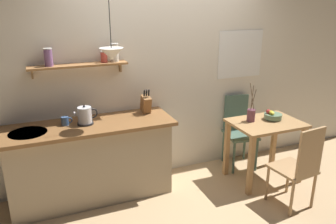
{
  "coord_description": "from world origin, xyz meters",
  "views": [
    {
      "loc": [
        -1.48,
        -3.14,
        2.19
      ],
      "look_at": [
        -0.1,
        0.25,
        0.95
      ],
      "focal_mm": 35.82,
      "sensor_mm": 36.0,
      "label": 1
    }
  ],
  "objects_px": {
    "fruit_bowl": "(272,116)",
    "knife_block": "(146,104)",
    "pendant_lamp": "(112,54)",
    "dining_chair_near": "(300,165)",
    "dining_chair_far": "(238,128)",
    "electric_kettle": "(85,116)",
    "coffee_mug_by_sink": "(65,121)",
    "dining_table": "(265,134)",
    "twig_vase": "(251,115)"
  },
  "relations": [
    {
      "from": "dining_chair_far",
      "to": "coffee_mug_by_sink",
      "type": "height_order",
      "value": "coffee_mug_by_sink"
    },
    {
      "from": "electric_kettle",
      "to": "knife_block",
      "type": "height_order",
      "value": "knife_block"
    },
    {
      "from": "dining_chair_near",
      "to": "dining_table",
      "type": "bearing_deg",
      "value": 85.1
    },
    {
      "from": "twig_vase",
      "to": "dining_chair_far",
      "type": "bearing_deg",
      "value": 75.81
    },
    {
      "from": "dining_chair_near",
      "to": "knife_block",
      "type": "bearing_deg",
      "value": 139.21
    },
    {
      "from": "twig_vase",
      "to": "coffee_mug_by_sink",
      "type": "height_order",
      "value": "twig_vase"
    },
    {
      "from": "twig_vase",
      "to": "pendant_lamp",
      "type": "relative_size",
      "value": 0.82
    },
    {
      "from": "dining_chair_far",
      "to": "knife_block",
      "type": "distance_m",
      "value": 1.41
    },
    {
      "from": "dining_chair_near",
      "to": "dining_chair_far",
      "type": "relative_size",
      "value": 1.01
    },
    {
      "from": "dining_table",
      "to": "coffee_mug_by_sink",
      "type": "height_order",
      "value": "coffee_mug_by_sink"
    },
    {
      "from": "dining_chair_far",
      "to": "coffee_mug_by_sink",
      "type": "xyz_separation_m",
      "value": [
        -2.24,
        -0.06,
        0.44
      ]
    },
    {
      "from": "twig_vase",
      "to": "dining_table",
      "type": "bearing_deg",
      "value": -29.83
    },
    {
      "from": "dining_chair_far",
      "to": "fruit_bowl",
      "type": "xyz_separation_m",
      "value": [
        0.19,
        -0.43,
        0.29
      ]
    },
    {
      "from": "electric_kettle",
      "to": "knife_block",
      "type": "relative_size",
      "value": 0.86
    },
    {
      "from": "coffee_mug_by_sink",
      "to": "dining_table",
      "type": "bearing_deg",
      "value": -10.17
    },
    {
      "from": "fruit_bowl",
      "to": "electric_kettle",
      "type": "xyz_separation_m",
      "value": [
        -2.22,
        0.32,
        0.19
      ]
    },
    {
      "from": "twig_vase",
      "to": "fruit_bowl",
      "type": "bearing_deg",
      "value": -9.53
    },
    {
      "from": "pendant_lamp",
      "to": "dining_chair_near",
      "type": "bearing_deg",
      "value": -26.54
    },
    {
      "from": "dining_chair_near",
      "to": "pendant_lamp",
      "type": "bearing_deg",
      "value": 153.46
    },
    {
      "from": "dining_chair_near",
      "to": "coffee_mug_by_sink",
      "type": "bearing_deg",
      "value": 154.27
    },
    {
      "from": "fruit_bowl",
      "to": "knife_block",
      "type": "relative_size",
      "value": 0.74
    },
    {
      "from": "knife_block",
      "to": "pendant_lamp",
      "type": "height_order",
      "value": "pendant_lamp"
    },
    {
      "from": "knife_block",
      "to": "twig_vase",
      "type": "bearing_deg",
      "value": -17.3
    },
    {
      "from": "dining_chair_far",
      "to": "knife_block",
      "type": "bearing_deg",
      "value": -179.77
    },
    {
      "from": "dining_chair_far",
      "to": "twig_vase",
      "type": "distance_m",
      "value": 0.51
    },
    {
      "from": "dining_chair_near",
      "to": "pendant_lamp",
      "type": "xyz_separation_m",
      "value": [
        -1.76,
        0.88,
        1.15
      ]
    },
    {
      "from": "fruit_bowl",
      "to": "electric_kettle",
      "type": "bearing_deg",
      "value": 171.87
    },
    {
      "from": "fruit_bowl",
      "to": "dining_chair_far",
      "type": "bearing_deg",
      "value": 113.55
    },
    {
      "from": "dining_chair_far",
      "to": "fruit_bowl",
      "type": "relative_size",
      "value": 4.44
    },
    {
      "from": "fruit_bowl",
      "to": "coffee_mug_by_sink",
      "type": "bearing_deg",
      "value": 171.38
    },
    {
      "from": "coffee_mug_by_sink",
      "to": "pendant_lamp",
      "type": "bearing_deg",
      "value": -22.74
    },
    {
      "from": "twig_vase",
      "to": "electric_kettle",
      "type": "height_order",
      "value": "twig_vase"
    },
    {
      "from": "dining_chair_far",
      "to": "knife_block",
      "type": "height_order",
      "value": "knife_block"
    },
    {
      "from": "electric_kettle",
      "to": "coffee_mug_by_sink",
      "type": "distance_m",
      "value": 0.21
    },
    {
      "from": "fruit_bowl",
      "to": "dining_table",
      "type": "bearing_deg",
      "value": -159.66
    },
    {
      "from": "fruit_bowl",
      "to": "twig_vase",
      "type": "distance_m",
      "value": 0.29
    },
    {
      "from": "dining_table",
      "to": "pendant_lamp",
      "type": "distance_m",
      "value": 2.11
    },
    {
      "from": "knife_block",
      "to": "pendant_lamp",
      "type": "relative_size",
      "value": 0.5
    },
    {
      "from": "coffee_mug_by_sink",
      "to": "pendant_lamp",
      "type": "xyz_separation_m",
      "value": [
        0.49,
        -0.21,
        0.71
      ]
    },
    {
      "from": "electric_kettle",
      "to": "dining_chair_near",
      "type": "bearing_deg",
      "value": -26.81
    },
    {
      "from": "dining_table",
      "to": "dining_chair_far",
      "type": "distance_m",
      "value": 0.49
    },
    {
      "from": "electric_kettle",
      "to": "coffee_mug_by_sink",
      "type": "xyz_separation_m",
      "value": [
        -0.2,
        0.05,
        -0.05
      ]
    },
    {
      "from": "dining_chair_near",
      "to": "twig_vase",
      "type": "xyz_separation_m",
      "value": [
        -0.11,
        0.76,
        0.33
      ]
    },
    {
      "from": "pendant_lamp",
      "to": "twig_vase",
      "type": "bearing_deg",
      "value": -3.97
    },
    {
      "from": "twig_vase",
      "to": "coffee_mug_by_sink",
      "type": "xyz_separation_m",
      "value": [
        -2.14,
        0.32,
        0.11
      ]
    },
    {
      "from": "dining_chair_far",
      "to": "dining_chair_near",
      "type": "bearing_deg",
      "value": -89.58
    },
    {
      "from": "fruit_bowl",
      "to": "pendant_lamp",
      "type": "bearing_deg",
      "value": 175.2
    },
    {
      "from": "dining_table",
      "to": "dining_chair_far",
      "type": "bearing_deg",
      "value": 97.83
    },
    {
      "from": "dining_chair_near",
      "to": "electric_kettle",
      "type": "relative_size",
      "value": 3.85
    },
    {
      "from": "fruit_bowl",
      "to": "twig_vase",
      "type": "xyz_separation_m",
      "value": [
        -0.29,
        0.05,
        0.03
      ]
    }
  ]
}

